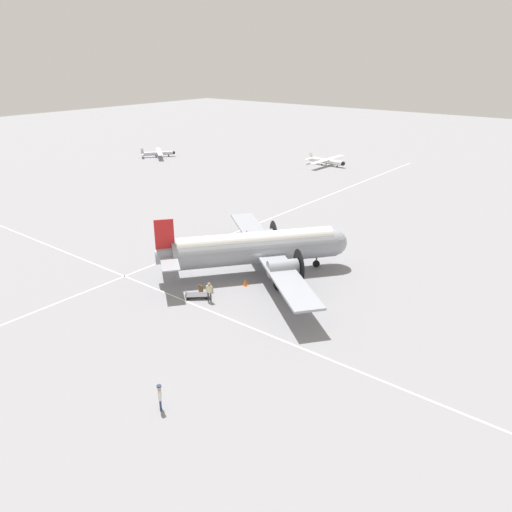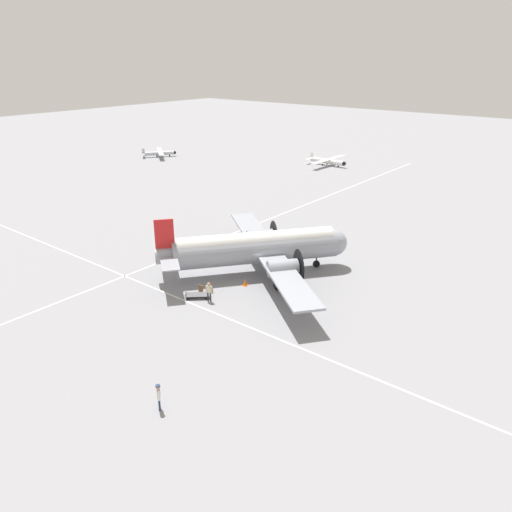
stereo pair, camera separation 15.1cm
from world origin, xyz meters
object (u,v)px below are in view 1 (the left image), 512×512
(airliner_main, at_px, (261,247))
(baggage_cart, at_px, (198,295))
(suitcase_upright_spare, at_px, (211,290))
(traffic_cone, at_px, (245,282))
(crew_foreground, at_px, (160,394))
(light_aircraft_taxiing, at_px, (159,153))
(passenger_boarding, at_px, (209,290))
(suitcase_near_door, at_px, (201,288))
(light_aircraft_distant, at_px, (327,161))

(airliner_main, relative_size, baggage_cart, 9.52)
(suitcase_upright_spare, relative_size, baggage_cart, 0.22)
(suitcase_upright_spare, xyz_separation_m, baggage_cart, (0.10, 1.55, 0.04))
(airliner_main, height_order, baggage_cart, airliner_main)
(baggage_cart, distance_m, traffic_cone, 4.80)
(crew_foreground, height_order, light_aircraft_taxiing, light_aircraft_taxiing)
(crew_foreground, height_order, baggage_cart, crew_foreground)
(airliner_main, distance_m, passenger_boarding, 7.68)
(suitcase_near_door, relative_size, suitcase_upright_spare, 1.30)
(airliner_main, xyz_separation_m, baggage_cart, (0.93, 7.69, -2.33))
(baggage_cart, xyz_separation_m, traffic_cone, (-1.63, -4.51, 0.02))
(airliner_main, bearing_deg, suitcase_upright_spare, -149.73)
(light_aircraft_distant, bearing_deg, baggage_cart, -68.59)
(suitcase_near_door, bearing_deg, crew_foreground, 125.79)
(airliner_main, distance_m, crew_foreground, 21.09)
(crew_foreground, relative_size, passenger_boarding, 0.97)
(suitcase_upright_spare, xyz_separation_m, traffic_cone, (-1.53, -2.97, 0.06))
(suitcase_upright_spare, distance_m, baggage_cart, 1.55)
(suitcase_upright_spare, bearing_deg, baggage_cart, 86.35)
(passenger_boarding, xyz_separation_m, light_aircraft_taxiing, (53.19, -40.99, -0.29))
(passenger_boarding, distance_m, baggage_cart, 1.52)
(light_aircraft_distant, height_order, traffic_cone, light_aircraft_distant)
(airliner_main, xyz_separation_m, suitcase_upright_spare, (0.83, 6.14, -2.37))
(suitcase_near_door, height_order, light_aircraft_distant, light_aircraft_distant)
(crew_foreground, height_order, suitcase_upright_spare, crew_foreground)
(passenger_boarding, bearing_deg, suitcase_near_door, 135.14)
(baggage_cart, height_order, light_aircraft_distant, light_aircraft_distant)
(crew_foreground, xyz_separation_m, passenger_boarding, (7.40, -12.04, 0.01))
(crew_foreground, xyz_separation_m, baggage_cart, (8.68, -11.87, -0.80))
(suitcase_upright_spare, bearing_deg, passenger_boarding, 130.37)
(suitcase_near_door, height_order, baggage_cart, suitcase_near_door)
(crew_foreground, distance_m, passenger_boarding, 14.13)
(suitcase_near_door, distance_m, traffic_cone, 4.13)
(crew_foreground, height_order, passenger_boarding, passenger_boarding)
(baggage_cart, bearing_deg, suitcase_upright_spare, 44.02)
(suitcase_near_door, bearing_deg, baggage_cart, 121.38)
(suitcase_near_door, xyz_separation_m, traffic_cone, (-2.28, -3.44, -0.01))
(passenger_boarding, relative_size, light_aircraft_taxiing, 0.22)
(passenger_boarding, xyz_separation_m, suitcase_upright_spare, (1.17, -1.38, -0.85))
(passenger_boarding, relative_size, baggage_cart, 0.80)
(airliner_main, xyz_separation_m, passenger_boarding, (-0.34, 7.52, -1.52))
(airliner_main, bearing_deg, baggage_cart, -148.92)
(suitcase_upright_spare, xyz_separation_m, light_aircraft_distant, (20.32, -53.82, 0.61))
(suitcase_upright_spare, relative_size, light_aircraft_distant, 0.05)
(airliner_main, xyz_separation_m, light_aircraft_distant, (21.15, -47.68, -1.76))
(airliner_main, xyz_separation_m, traffic_cone, (-0.70, 3.17, -2.31))
(passenger_boarding, distance_m, light_aircraft_taxiing, 67.15)
(suitcase_near_door, distance_m, light_aircraft_taxiing, 65.08)
(crew_foreground, relative_size, suitcase_near_door, 2.66)
(passenger_boarding, relative_size, light_aircraft_distant, 0.16)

